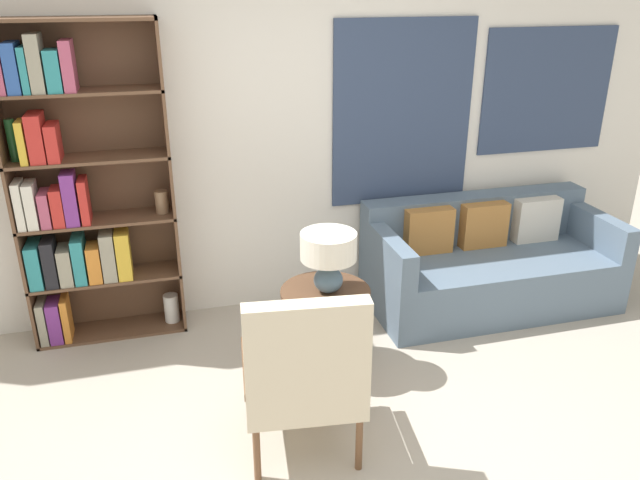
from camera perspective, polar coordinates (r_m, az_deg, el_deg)
The scene contains 6 objects.
wall_back at distance 4.41m, azimuth -4.15°, elevation 10.47°, with size 6.40×0.08×2.70m.
bookshelf at distance 4.27m, azimuth -21.49°, elevation 3.87°, with size 0.99×0.30×2.09m.
armchair at distance 3.10m, azimuth -1.40°, elevation -11.93°, with size 0.65×0.63×0.96m.
couch at distance 4.88m, azimuth 15.05°, elevation -2.11°, with size 1.80×0.84×0.77m.
side_table at distance 3.82m, azimuth 0.50°, elevation -5.34°, with size 0.55×0.55×0.54m.
table_lamp at distance 3.67m, azimuth 0.78°, elevation -1.23°, with size 0.33×0.33×0.38m.
Camera 1 is at (-0.76, -2.20, 2.28)m, focal length 35.00 mm.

